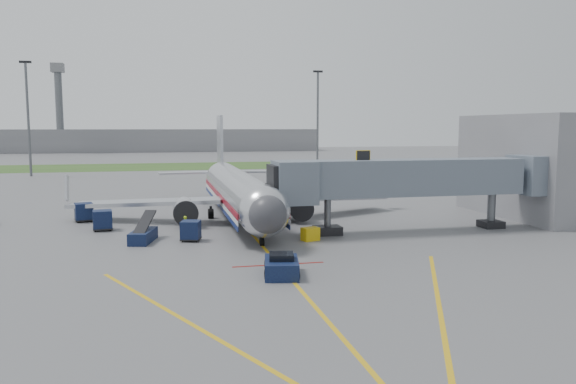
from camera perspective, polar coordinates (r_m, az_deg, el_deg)
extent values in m
plane|color=#565659|center=(40.15, -2.15, -6.04)|extent=(400.00, 400.00, 0.00)
cube|color=#2D4C1E|center=(129.00, -9.62, 2.62)|extent=(300.00, 25.00, 0.01)
cube|color=gold|center=(38.24, -1.59, -6.68)|extent=(0.25, 50.00, 0.01)
cube|color=maroon|center=(36.33, -0.96, -7.38)|extent=(6.00, 0.25, 0.01)
cube|color=gold|center=(26.06, -9.60, -13.19)|extent=(9.52, 20.04, 0.01)
cube|color=gold|center=(29.21, 15.11, -11.13)|extent=(9.52, 20.04, 0.01)
cylinder|color=silver|center=(54.33, -5.11, 0.15)|extent=(3.80, 28.00, 3.80)
sphere|color=silver|center=(40.62, -2.43, -2.02)|extent=(3.80, 3.80, 3.80)
sphere|color=#38383D|center=(39.36, -2.08, -2.30)|extent=(2.74, 2.74, 2.74)
cube|color=black|center=(40.15, -2.33, -1.33)|extent=(2.20, 1.20, 0.55)
cone|color=silver|center=(70.64, -6.92, 1.62)|extent=(3.80, 5.00, 3.80)
cube|color=#B7BAC1|center=(69.91, -6.92, 4.85)|extent=(0.35, 4.20, 7.00)
cube|color=#B7BAC1|center=(53.97, -14.08, -1.03)|extent=(15.10, 8.59, 1.13)
cube|color=#B7BAC1|center=(56.21, 3.52, -0.54)|extent=(15.10, 8.59, 1.13)
cylinder|color=silver|center=(51.09, -10.42, -1.87)|extent=(2.10, 3.60, 2.10)
cylinder|color=silver|center=(52.54, 0.98, -1.53)|extent=(2.10, 3.60, 2.10)
cube|color=maroon|center=(54.66, -3.11, -0.16)|extent=(0.05, 28.00, 0.45)
cube|color=navy|center=(54.78, -3.10, -1.10)|extent=(0.05, 28.00, 0.35)
cylinder|color=black|center=(42.01, -2.66, -5.05)|extent=(0.28, 0.70, 0.70)
cylinder|color=black|center=(54.84, -7.85, -2.20)|extent=(0.50, 1.00, 1.00)
cylinder|color=black|center=(55.52, -2.49, -2.03)|extent=(0.50, 1.00, 1.00)
cube|color=slate|center=(48.17, 12.06, 1.48)|extent=(20.00, 3.00, 3.00)
cube|color=slate|center=(44.95, 0.65, 1.01)|extent=(3.20, 3.60, 3.40)
cube|color=black|center=(44.69, -0.85, 0.97)|extent=(1.60, 3.00, 2.80)
cube|color=gold|center=(46.50, 7.63, 3.61)|extent=(1.20, 0.15, 1.00)
cylinder|color=#595B60|center=(46.05, 4.04, -2.45)|extent=(0.56, 0.56, 3.10)
cube|color=black|center=(46.25, 4.03, -3.92)|extent=(2.20, 1.60, 0.70)
cylinder|color=#595B60|center=(52.37, 19.95, -1.73)|extent=(0.70, 0.70, 3.10)
cube|color=black|center=(52.56, 19.90, -3.08)|extent=(1.80, 1.80, 0.60)
cube|color=slate|center=(54.32, 23.63, 1.63)|extent=(3.00, 4.00, 3.40)
cube|color=slate|center=(61.27, 24.64, 2.47)|extent=(10.00, 16.00, 10.00)
cylinder|color=#595B60|center=(110.86, -24.88, 6.63)|extent=(0.44, 0.44, 20.00)
cube|color=black|center=(111.44, -25.14, 11.88)|extent=(2.00, 0.40, 0.40)
cylinder|color=#595B60|center=(118.00, 3.03, 7.19)|extent=(0.44, 0.44, 20.00)
cube|color=black|center=(118.54, 3.06, 12.13)|extent=(2.00, 0.40, 0.40)
cube|color=slate|center=(208.57, -13.67, 5.12)|extent=(120.00, 14.00, 8.00)
cylinder|color=#595B60|center=(206.18, -22.20, 7.58)|extent=(2.40, 2.40, 28.00)
cube|color=slate|center=(207.06, -22.38, 11.59)|extent=(4.00, 4.00, 3.00)
cube|color=black|center=(33.63, -0.67, -7.67)|extent=(2.54, 3.54, 0.99)
cube|color=black|center=(33.48, -0.68, -6.63)|extent=(1.68, 1.68, 0.45)
cylinder|color=black|center=(32.52, -2.06, -8.42)|extent=(0.33, 0.74, 0.72)
cylinder|color=black|center=(32.56, 0.82, -8.40)|extent=(0.33, 0.74, 0.72)
cylinder|color=black|center=(34.78, -2.07, -7.42)|extent=(0.33, 0.74, 0.72)
cylinder|color=black|center=(34.82, 0.62, -7.40)|extent=(0.33, 0.74, 0.72)
cube|color=black|center=(44.24, -9.85, -3.81)|extent=(1.72, 1.72, 1.41)
cube|color=black|center=(44.37, -9.84, -4.70)|extent=(1.78, 1.78, 0.11)
cylinder|color=black|center=(43.97, -10.68, -4.87)|extent=(0.26, 0.30, 0.25)
cylinder|color=black|center=(43.74, -9.28, -4.90)|extent=(0.26, 0.30, 0.25)
cylinder|color=black|center=(45.01, -10.37, -4.59)|extent=(0.26, 0.30, 0.25)
cylinder|color=black|center=(44.79, -9.01, -4.62)|extent=(0.26, 0.30, 0.25)
cube|color=black|center=(50.52, -18.33, -2.66)|extent=(1.73, 1.73, 1.55)
cube|color=black|center=(50.64, -18.30, -3.52)|extent=(1.79, 1.79, 0.12)
cylinder|color=black|center=(50.05, -18.96, -3.70)|extent=(0.25, 0.30, 0.28)
cylinder|color=black|center=(50.08, -17.59, -3.65)|extent=(0.25, 0.30, 0.28)
cylinder|color=black|center=(51.22, -18.99, -3.47)|extent=(0.25, 0.30, 0.28)
cylinder|color=black|center=(51.26, -17.65, -3.42)|extent=(0.25, 0.30, 0.28)
cube|color=black|center=(55.80, -20.03, -1.86)|extent=(1.87, 1.87, 1.56)
cube|color=black|center=(55.91, -20.00, -2.65)|extent=(1.93, 1.93, 0.12)
cylinder|color=black|center=(55.27, -20.55, -2.82)|extent=(0.28, 0.32, 0.28)
cylinder|color=black|center=(55.39, -19.31, -2.75)|extent=(0.28, 0.32, 0.28)
cylinder|color=black|center=(56.45, -20.67, -2.63)|extent=(0.28, 0.32, 0.28)
cylinder|color=black|center=(56.57, -19.45, -2.56)|extent=(0.28, 0.32, 0.28)
cube|color=black|center=(44.70, -14.51, -4.35)|extent=(2.24, 3.86, 0.91)
cube|color=black|center=(45.01, -14.37, -3.03)|extent=(1.85, 4.16, 1.42)
cylinder|color=black|center=(43.63, -15.60, -4.88)|extent=(0.35, 0.60, 0.56)
cylinder|color=black|center=(43.36, -14.32, -4.91)|extent=(0.35, 0.60, 0.56)
cylinder|color=black|center=(46.10, -14.68, -4.24)|extent=(0.35, 0.60, 0.56)
cylinder|color=black|center=(45.84, -13.46, -4.27)|extent=(0.35, 0.60, 0.56)
cube|color=gold|center=(43.79, 2.28, -4.28)|extent=(1.50, 1.24, 1.03)
cylinder|color=black|center=(43.63, 1.80, -4.84)|extent=(0.25, 0.30, 0.26)
cylinder|color=black|center=(44.10, 2.74, -4.72)|extent=(0.25, 0.30, 0.26)
imported|color=#9CC417|center=(46.71, -10.34, -3.37)|extent=(0.66, 0.67, 1.57)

